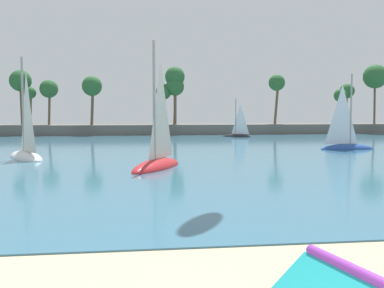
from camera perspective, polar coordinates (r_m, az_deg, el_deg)
sea at (r=63.64m, az=-5.15°, el=0.75°), size 220.00×102.02×0.06m
palm_headland at (r=74.55m, az=-4.81°, el=3.95°), size 99.29×6.67×13.03m
sailboat_near_shore at (r=30.81m, az=-4.75°, el=-1.60°), size 4.92×6.98×9.86m
sailboat_mid_bay at (r=67.62m, az=6.24°, el=1.50°), size 4.69×3.33×6.63m
sailboat_toward_headland at (r=39.33m, az=-21.73°, el=-0.61°), size 5.11×6.63×9.53m
sailboat_far_left at (r=48.32m, az=20.32°, el=0.25°), size 6.06×1.91×8.74m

